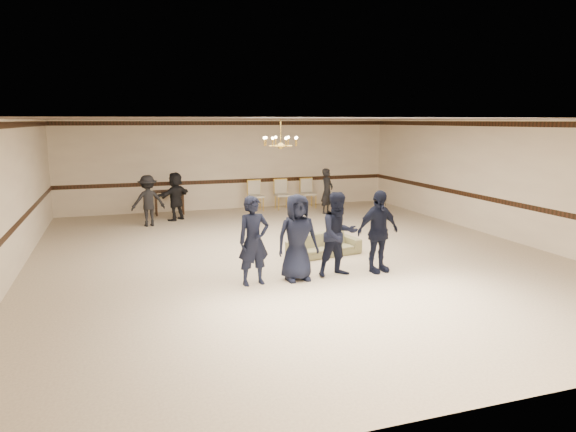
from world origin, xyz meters
The scene contains 16 objects.
room centered at (0.00, 0.00, 1.60)m, with size 12.01×14.01×3.21m.
chair_rail centered at (0.00, 6.99, 1.00)m, with size 12.00×0.02×0.14m, color black.
crown_molding centered at (0.00, 6.99, 3.08)m, with size 12.00×0.02×0.14m, color black.
chandelier centered at (0.00, 1.00, 2.88)m, with size 0.94×0.94×0.89m, color #B08C38, non-canonical shape.
boy_a centered at (-1.47, -1.89, 0.87)m, with size 0.64×0.42×1.75m, color black.
boy_b centered at (-0.57, -1.89, 0.87)m, with size 0.86×0.56×1.75m, color black.
boy_c centered at (0.33, -1.89, 0.87)m, with size 0.85×0.66×1.75m, color black.
boy_d centered at (1.23, -1.89, 0.87)m, with size 1.03×0.43×1.75m, color black.
settee centered at (0.68, -0.26, 0.26)m, with size 1.76×0.69×0.51m, color #818156.
adult_left centered at (-3.07, 4.65, 0.78)m, with size 1.01×0.58×1.56m, color black.
adult_mid centered at (-2.17, 5.35, 0.78)m, with size 1.44×0.46×1.56m, color black.
adult_right centered at (2.93, 4.95, 0.78)m, with size 0.57×0.37×1.56m, color black.
banquet_chair_left centered at (0.73, 6.23, 0.53)m, with size 0.51×0.51×1.06m, color beige, non-canonical shape.
banquet_chair_mid centered at (1.73, 6.23, 0.53)m, with size 0.51×0.51×1.06m, color beige, non-canonical shape.
banquet_chair_right centered at (2.73, 6.23, 0.53)m, with size 0.51×0.51×1.06m, color beige, non-canonical shape.
console_table centered at (-2.27, 6.43, 0.42)m, with size 1.01×0.42×0.85m, color #341E11.
Camera 1 is at (-3.91, -11.32, 3.17)m, focal length 32.12 mm.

